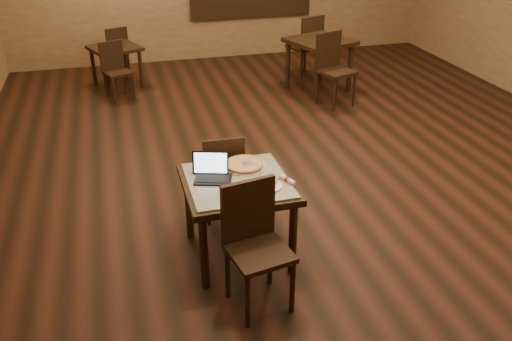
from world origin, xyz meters
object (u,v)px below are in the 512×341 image
object	(u,v)px
laptop	(212,172)
other_table_a_chair_near	(333,65)
pizza_pan	(244,165)
chair_main_far	(223,172)
other_table_b_chair_near	(115,67)
other_table_b	(115,53)
tiled_table	(238,190)
chair_main_near	(254,238)
other_table_a	(320,48)
other_table_a_chair_far	(308,43)
other_table_b_chair_far	(116,49)

from	to	relation	value
laptop	other_table_a_chair_near	world-z (taller)	other_table_a_chair_near
pizza_pan	other_table_a_chair_near	bearing A→B (deg)	55.62
chair_main_far	other_table_b_chair_near	bearing A→B (deg)	-76.01
pizza_pan	other_table_b_chair_near	distance (m)	4.39
pizza_pan	other_table_b	size ratio (longest dim) A/B	0.43
tiled_table	other_table_b_chair_near	distance (m)	4.59
chair_main_near	other_table_b_chair_near	size ratio (longest dim) A/B	1.17
other_table_a_chair_near	other_table_b	size ratio (longest dim) A/B	1.15
laptop	other_table_a	world-z (taller)	laptop
chair_main_far	other_table_b	bearing A→B (deg)	-77.80
other_table_a_chair_far	other_table_b_chair_far	distance (m)	3.27
other_table_b_chair_near	chair_main_far	bearing A→B (deg)	-98.57
chair_main_far	other_table_a_chair_near	xyz separation A→B (m)	(2.27, 2.76, 0.09)
chair_main_near	other_table_b_chair_far	xyz separation A→B (m)	(-0.80, 6.15, -0.08)
other_table_a_chair_near	chair_main_near	bearing A→B (deg)	-139.25
pizza_pan	chair_main_far	bearing A→B (deg)	107.80
tiled_table	pizza_pan	world-z (taller)	pizza_pan
pizza_pan	other_table_a_chair_far	bearing A→B (deg)	63.32
tiled_table	pizza_pan	distance (m)	0.29
chair_main_near	other_table_a	xyz separation A→B (m)	(2.32, 4.63, 0.11)
other_table_a	other_table_b	distance (m)	3.31
pizza_pan	other_table_a	xyz separation A→B (m)	(2.18, 3.78, -0.08)
tiled_table	pizza_pan	size ratio (longest dim) A/B	2.30
chair_main_far	other_table_b_chair_far	bearing A→B (deg)	-79.22
other_table_a_chair_near	other_table_b	distance (m)	3.52
pizza_pan	other_table_b_chair_near	size ratio (longest dim) A/B	0.46
other_table_a	other_table_b_chair_far	xyz separation A→B (m)	(-3.12, 1.52, -0.20)
chair_main_far	other_table_a	distance (m)	4.11
chair_main_far	other_table_a_chair_near	world-z (taller)	other_table_a_chair_near
other_table_b_chair_near	other_table_b_chair_far	xyz separation A→B (m)	(0.06, 1.03, 0.00)
chair_main_far	pizza_pan	world-z (taller)	chair_main_far
other_table_b	laptop	bearing A→B (deg)	-103.74
chair_main_far	other_table_a	xyz separation A→B (m)	(2.30, 3.40, 0.17)
chair_main_near	other_table_a_chair_far	xyz separation A→B (m)	(2.35, 5.26, 0.03)
other_table_a_chair_far	other_table_b_chair_near	xyz separation A→B (m)	(-3.21, -0.14, -0.11)
laptop	other_table_b_chair_far	world-z (taller)	laptop
other_table_a	other_table_b	world-z (taller)	other_table_a
chair_main_far	other_table_a_chair_far	world-z (taller)	other_table_a_chair_far
chair_main_near	other_table_b	size ratio (longest dim) A/B	1.10
chair_main_near	other_table_b	bearing A→B (deg)	87.78
laptop	other_table_a_chair_far	bearing A→B (deg)	78.30
other_table_a_chair_near	other_table_b_chair_near	bearing A→B (deg)	140.93
chair_main_near	other_table_a_chair_far	distance (m)	5.76
chair_main_far	other_table_b_chair_near	world-z (taller)	chair_main_far
chair_main_far	pizza_pan	xyz separation A→B (m)	(0.12, -0.38, 0.25)
chair_main_near	other_table_b_chair_far	size ratio (longest dim) A/B	1.17
other_table_a_chair_far	other_table_b_chair_far	xyz separation A→B (m)	(-3.15, 0.89, -0.11)
chair_main_far	laptop	distance (m)	0.63
other_table_a	other_table_a_chair_far	xyz separation A→B (m)	(0.03, 0.63, -0.08)
other_table_b	other_table_b_chair_near	distance (m)	0.52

